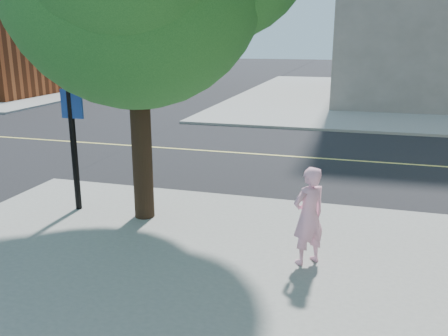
% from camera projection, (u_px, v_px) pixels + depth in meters
% --- Properties ---
extents(ground, '(140.00, 140.00, 0.00)m').
position_uv_depth(ground, '(88.00, 186.00, 12.20)').
color(ground, black).
rests_on(ground, ground).
extents(road_ew, '(140.00, 9.00, 0.01)m').
position_uv_depth(road_ew, '(159.00, 148.00, 16.37)').
color(road_ew, black).
rests_on(road_ew, ground).
extents(man_on_phone, '(0.69, 0.69, 1.62)m').
position_uv_depth(man_on_phone, '(309.00, 216.00, 7.62)').
color(man_on_phone, '#F4A4C3').
rests_on(man_on_phone, sidewalk_se).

